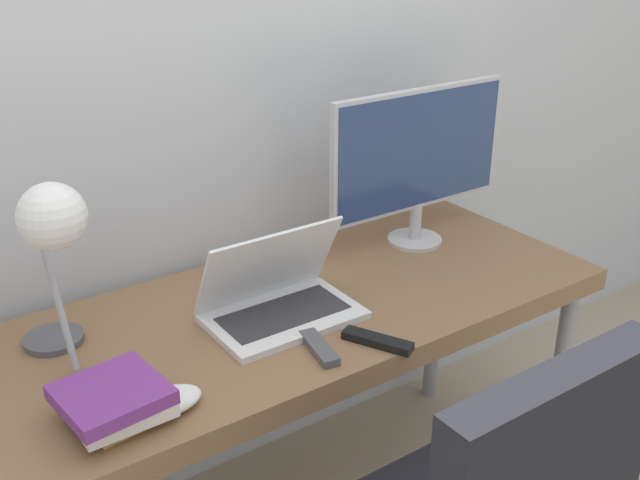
% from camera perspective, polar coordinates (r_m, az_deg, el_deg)
% --- Properties ---
extents(wall_back, '(8.00, 0.05, 2.60)m').
position_cam_1_polar(wall_back, '(2.06, -9.68, 12.57)').
color(wall_back, silver).
rests_on(wall_back, ground_plane).
extents(desk, '(1.78, 0.67, 0.76)m').
position_cam_1_polar(desk, '(1.95, -3.26, -6.98)').
color(desk, brown).
rests_on(desk, ground_plane).
extents(laptop, '(0.37, 0.24, 0.23)m').
position_cam_1_polar(laptop, '(1.87, -3.18, -4.52)').
color(laptop, silver).
rests_on(laptop, desk).
extents(monitor, '(0.62, 0.17, 0.47)m').
position_cam_1_polar(monitor, '(2.21, 7.52, 6.38)').
color(monitor, '#B7B7BC').
rests_on(monitor, desk).
extents(desk_lamp, '(0.14, 0.31, 0.45)m').
position_cam_1_polar(desk_lamp, '(1.61, -19.72, 0.50)').
color(desk_lamp, '#4C4C51').
rests_on(desk_lamp, desk).
extents(book_stack, '(0.22, 0.21, 0.08)m').
position_cam_1_polar(book_stack, '(1.57, -15.23, -11.80)').
color(book_stack, gold).
rests_on(book_stack, desk).
extents(tv_remote, '(0.11, 0.17, 0.02)m').
position_cam_1_polar(tv_remote, '(1.77, 4.40, -7.66)').
color(tv_remote, black).
rests_on(tv_remote, desk).
extents(media_remote, '(0.07, 0.15, 0.02)m').
position_cam_1_polar(media_remote, '(1.74, -0.08, -8.22)').
color(media_remote, '#4C4C51').
rests_on(media_remote, desk).
extents(game_controller, '(0.15, 0.09, 0.04)m').
position_cam_1_polar(game_controller, '(1.59, -11.62, -12.00)').
color(game_controller, white).
rests_on(game_controller, desk).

